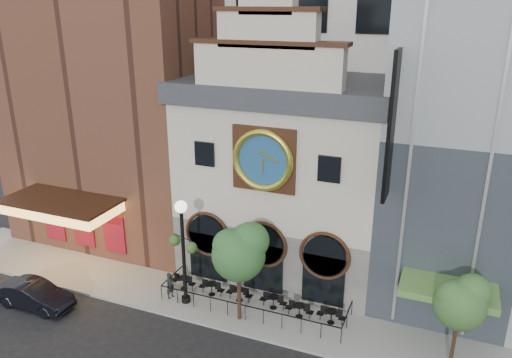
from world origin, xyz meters
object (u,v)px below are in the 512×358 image
object	(u,v)px
bistro_1	(212,288)
car_left	(34,295)
tree_left	(240,250)
pedestrian	(170,285)
bistro_4	(299,310)
bistro_3	(273,301)
bistro_0	(183,282)
tree_right	(461,301)
bistro_2	(239,294)
bistro_5	(331,316)
lamppost	(183,241)

from	to	relation	value
bistro_1	car_left	size ratio (longest dim) A/B	0.34
tree_left	car_left	bearing A→B (deg)	-164.44
pedestrian	tree_left	distance (m)	5.74
bistro_4	bistro_3	bearing A→B (deg)	171.10
bistro_0	tree_left	xyz separation A→B (m)	(4.41, -1.47, 3.72)
bistro_4	car_left	distance (m)	15.09
bistro_4	tree_right	size ratio (longest dim) A/B	0.33
bistro_1	bistro_2	size ratio (longest dim) A/B	1.00
bistro_0	bistro_4	bearing A→B (deg)	-0.98
bistro_5	tree_left	world-z (taller)	tree_left
lamppost	bistro_5	bearing A→B (deg)	26.72
bistro_5	tree_right	world-z (taller)	tree_right
bistro_5	tree_right	distance (m)	6.95
bistro_0	lamppost	xyz separation A→B (m)	(0.83, -1.18, 3.44)
bistro_1	tree_left	xyz separation A→B (m)	(2.52, -1.50, 3.72)
lamppost	bistro_0	bearing A→B (deg)	143.95
bistro_0	bistro_4	xyz separation A→B (m)	(7.35, -0.13, 0.00)
bistro_0	pedestrian	distance (m)	1.19
bistro_0	bistro_1	world-z (taller)	same
bistro_1	bistro_3	bearing A→B (deg)	1.46
bistro_3	pedestrian	bearing A→B (deg)	-168.19
bistro_2	bistro_5	bearing A→B (deg)	-0.85
bistro_4	tree_left	distance (m)	4.92
bistro_2	lamppost	world-z (taller)	lamppost
car_left	tree_right	size ratio (longest dim) A/B	0.97
bistro_3	pedestrian	size ratio (longest dim) A/B	0.98
bistro_4	pedestrian	distance (m)	7.64
tree_left	bistro_0	bearing A→B (deg)	161.61
bistro_2	bistro_1	bearing A→B (deg)	-178.18
pedestrian	bistro_0	bearing A→B (deg)	4.02
tree_left	pedestrian	bearing A→B (deg)	175.69
bistro_1	bistro_4	distance (m)	5.46
bistro_3	pedestrian	world-z (taller)	pedestrian
bistro_2	bistro_3	xyz separation A→B (m)	(2.08, 0.04, 0.00)
bistro_5	lamppost	size ratio (longest dim) A/B	0.25
bistro_4	car_left	world-z (taller)	car_left
bistro_5	tree_left	size ratio (longest dim) A/B	0.28
bistro_3	car_left	xyz separation A→B (m)	(-12.79, -4.78, 0.15)
bistro_4	car_left	xyz separation A→B (m)	(-14.40, -4.53, 0.15)
bistro_2	car_left	size ratio (longest dim) A/B	0.34
bistro_4	pedestrian	world-z (taller)	pedestrian
bistro_2	bistro_4	distance (m)	3.70
car_left	pedestrian	size ratio (longest dim) A/B	2.89
bistro_0	bistro_3	world-z (taller)	same
lamppost	bistro_4	bearing A→B (deg)	27.76
bistro_1	tree_left	distance (m)	4.73
tree_left	tree_right	xyz separation A→B (m)	(10.86, 0.49, -0.66)
bistro_1	lamppost	distance (m)	3.80
bistro_3	lamppost	xyz separation A→B (m)	(-4.91, -1.30, 3.44)
tree_right	bistro_4	bearing A→B (deg)	173.84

